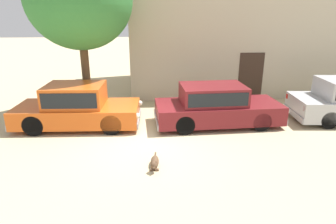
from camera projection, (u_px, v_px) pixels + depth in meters
ground_plane at (143, 143)px, 8.79m from camera, size 80.00×80.00×0.00m
parked_sedan_nearest at (77, 106)px, 9.86m from camera, size 4.33×1.89×1.47m
parked_sedan_second at (216, 105)px, 10.02m from camera, size 4.50×1.90×1.42m
apartment_block at (280, 11)px, 14.80m from camera, size 15.15×5.77×7.60m
stray_dog_spotted at (155, 162)px, 7.36m from camera, size 0.26×0.96×0.33m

